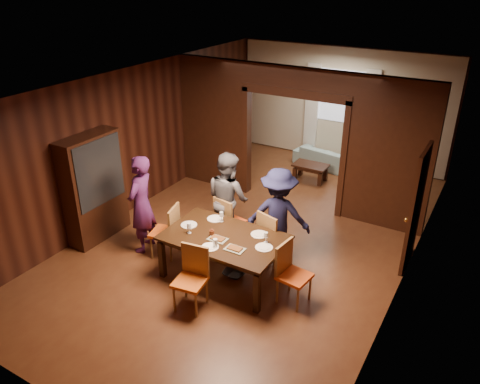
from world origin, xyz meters
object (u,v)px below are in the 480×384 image
Objects in this scene: person_grey at (228,198)px; coffee_table at (310,172)px; person_purple at (141,204)px; hutch at (94,188)px; chair_right at (295,275)px; sofa at (328,158)px; chair_left at (164,231)px; dining_table at (225,257)px; person_navy at (278,215)px; chair_far_l at (231,220)px; chair_far_r at (275,236)px; chair_near at (190,280)px.

person_grey is 2.18× the size of coffee_table.
hutch is (-1.03, -0.09, 0.11)m from person_purple.
sofa is at bearing 22.52° from chair_right.
dining_table is at bearing 74.39° from chair_left.
person_navy is 4.42m from sofa.
hutch reaches higher than sofa.
sofa is 5.26m from dining_table.
hutch is at bearing -0.46° from person_navy.
chair_far_l is at bearing 114.16° from person_purple.
chair_far_r is at bearing 99.83° from chair_left.
person_purple is 1.84× the size of chair_left.
chair_far_r is (-0.75, 0.83, 0.00)m from chair_right.
dining_table is (0.54, -0.99, -0.49)m from person_grey.
chair_right and chair_far_l have the same top height.
dining_table is 2.80m from hutch.
person_navy is 2.00m from chair_left.
sofa is 4.36m from chair_far_l.
coffee_table is 5.09m from hutch.
chair_left is at bearing 4.21° from hutch.
coffee_table is at bearing 26.74° from chair_right.
chair_right is at bearing -70.54° from coffee_table.
coffee_table is (0.26, 3.31, -0.67)m from person_grey.
hutch is at bearing -178.04° from dining_table.
sofa is at bearing -99.02° from person_navy.
chair_far_r is 1.80m from chair_near.
chair_near is (0.16, -6.16, 0.23)m from sofa.
person_purple is 1.84× the size of chair_right.
person_purple is at bearing 4.91° from hutch.
person_grey is 1.80× the size of chair_right.
chair_right and chair_near have the same top height.
sofa is 1.78× the size of chair_far_l.
person_purple reaches higher than dining_table.
chair_left is (-1.24, 0.02, 0.10)m from dining_table.
chair_near is (-1.27, -0.89, 0.00)m from chair_right.
sofa is 2.15× the size of coffee_table.
person_grey is at bearing 95.17° from sofa.
person_purple is at bearing 37.40° from chair_far_r.
hutch is (-2.29, -1.01, 0.52)m from chair_far_l.
person_purple is 1.04m from hutch.
chair_far_r is at bearing -174.13° from chair_far_l.
dining_table is at bearing 127.46° from chair_far_l.
chair_left is 1.00× the size of chair_right.
person_navy is 1.73× the size of chair_far_r.
chair_right is 1.00× the size of chair_far_l.
chair_far_r is 0.48× the size of hutch.
coffee_table is at bearing -80.89° from chair_far_l.
person_navy is 0.84× the size of hutch.
dining_table is at bearing 75.66° from chair_far_r.
person_purple is 1.53m from person_grey.
chair_far_r is at bearing -167.66° from person_grey.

